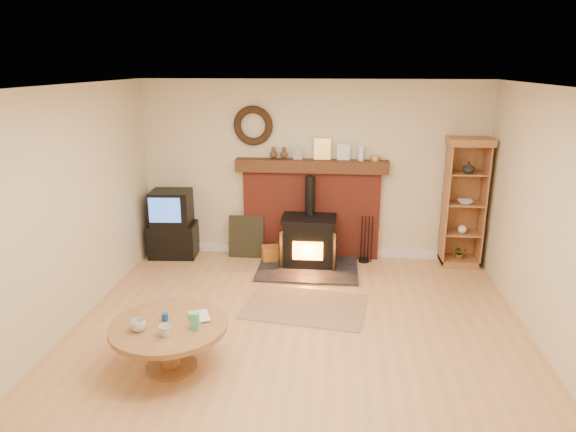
# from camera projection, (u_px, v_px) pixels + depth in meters

# --- Properties ---
(ground) EXTENTS (5.50, 5.50, 0.00)m
(ground) POSITION_uv_depth(u_px,v_px,m) (295.00, 349.00, 5.26)
(ground) COLOR tan
(ground) RESTS_ON ground
(room_shell) EXTENTS (5.02, 5.52, 2.61)m
(room_shell) POSITION_uv_depth(u_px,v_px,m) (295.00, 183.00, 4.86)
(room_shell) COLOR beige
(room_shell) RESTS_ON ground
(chimney_breast) EXTENTS (2.20, 0.22, 1.78)m
(chimney_breast) POSITION_uv_depth(u_px,v_px,m) (311.00, 205.00, 7.57)
(chimney_breast) COLOR maroon
(chimney_breast) RESTS_ON ground
(wood_stove) EXTENTS (1.40, 1.00, 1.28)m
(wood_stove) POSITION_uv_depth(u_px,v_px,m) (309.00, 243.00, 7.32)
(wood_stove) COLOR black
(wood_stove) RESTS_ON ground
(area_rug) EXTENTS (1.54, 1.16, 0.01)m
(area_rug) POSITION_uv_depth(u_px,v_px,m) (305.00, 306.00, 6.16)
(area_rug) COLOR brown
(area_rug) RESTS_ON ground
(tv_unit) EXTENTS (0.72, 0.54, 1.01)m
(tv_unit) POSITION_uv_depth(u_px,v_px,m) (172.00, 225.00, 7.67)
(tv_unit) COLOR black
(tv_unit) RESTS_ON ground
(curio_cabinet) EXTENTS (0.59, 0.43, 1.84)m
(curio_cabinet) POSITION_uv_depth(u_px,v_px,m) (464.00, 203.00, 7.22)
(curio_cabinet) COLOR brown
(curio_cabinet) RESTS_ON ground
(firelog_box) EXTENTS (0.41, 0.32, 0.23)m
(firelog_box) POSITION_uv_depth(u_px,v_px,m) (275.00, 254.00, 7.56)
(firelog_box) COLOR gold
(firelog_box) RESTS_ON ground
(leaning_painting) EXTENTS (0.52, 0.14, 0.62)m
(leaning_painting) POSITION_uv_depth(u_px,v_px,m) (246.00, 236.00, 7.69)
(leaning_painting) COLOR black
(leaning_painting) RESTS_ON ground
(fire_tools) EXTENTS (0.19, 0.16, 0.70)m
(fire_tools) POSITION_uv_depth(u_px,v_px,m) (365.00, 252.00, 7.52)
(fire_tools) COLOR black
(fire_tools) RESTS_ON ground
(coffee_table) EXTENTS (1.11, 1.11, 0.63)m
(coffee_table) POSITION_uv_depth(u_px,v_px,m) (169.00, 332.00, 4.82)
(coffee_table) COLOR brown
(coffee_table) RESTS_ON ground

